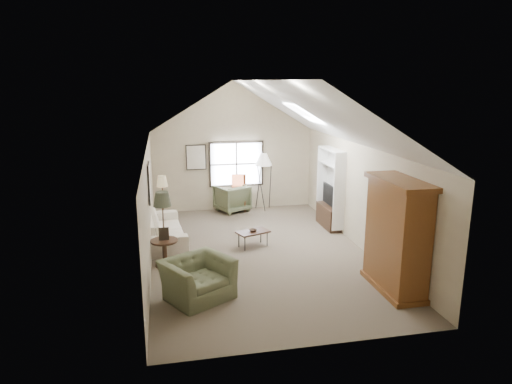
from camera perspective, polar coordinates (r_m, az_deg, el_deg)
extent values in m
cube|color=#675C4A|center=(10.93, 0.42, -7.64)|extent=(5.00, 8.00, 0.01)
cube|color=#B5AA89|center=(14.38, -2.88, 2.75)|extent=(5.00, 0.01, 2.50)
cube|color=#B5AA89|center=(6.89, 7.47, -9.75)|extent=(5.00, 0.01, 2.50)
cube|color=#B5AA89|center=(10.33, -13.26, -1.98)|extent=(0.01, 8.00, 2.50)
cube|color=#B5AA89|center=(11.31, 12.92, -0.61)|extent=(0.01, 8.00, 2.50)
cube|color=black|center=(14.32, -2.47, 3.52)|extent=(1.72, 0.08, 1.42)
cube|color=black|center=(10.51, -13.21, 1.09)|extent=(0.68, 0.04, 0.88)
cube|color=black|center=(14.15, -7.50, 4.32)|extent=(0.62, 0.04, 0.78)
cube|color=brown|center=(9.16, 17.20, -5.25)|extent=(0.60, 1.50, 2.20)
cube|color=white|center=(12.71, 9.29, 0.66)|extent=(0.32, 1.30, 2.10)
cube|color=#382316|center=(12.92, 9.06, -3.02)|extent=(0.34, 1.18, 0.60)
cube|color=black|center=(12.76, 9.17, -0.35)|extent=(0.05, 0.90, 0.55)
imported|color=silver|center=(11.81, -11.42, -4.47)|extent=(1.13, 2.46, 0.70)
imported|color=#5B6547|center=(8.74, -7.30, -10.72)|extent=(1.53, 1.47, 0.76)
imported|color=#555F42|center=(14.26, -3.00, -0.78)|extent=(1.19, 1.20, 0.83)
cube|color=#3B2318|center=(11.27, -0.37, -5.89)|extent=(0.88, 0.68, 0.40)
imported|color=#362616|center=(11.20, -0.37, -4.81)|extent=(0.24, 0.24, 0.05)
cylinder|color=#3E2219|center=(10.32, -11.34, -7.46)|extent=(0.65, 0.65, 0.60)
cube|color=maroon|center=(14.26, -2.16, -0.16)|extent=(0.51, 0.51, 1.13)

